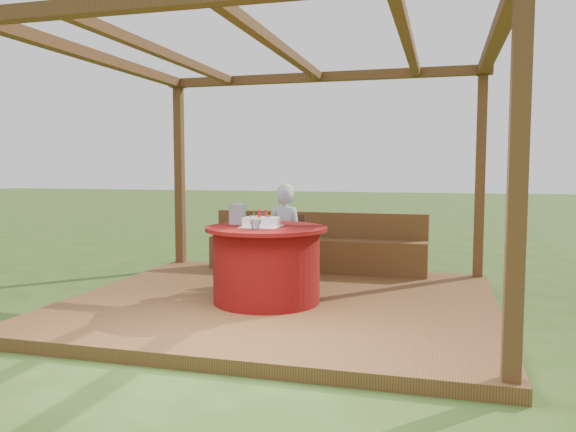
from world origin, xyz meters
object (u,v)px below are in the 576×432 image
object	(u,v)px
chair	(288,246)
gift_bag	(237,214)
drinking_glass	(255,225)
birthday_cake	(261,222)
bench	(316,252)
elderly_woman	(285,233)
table	(267,264)

from	to	relation	value
chair	gift_bag	distance (m)	1.11
gift_bag	drinking_glass	bearing A→B (deg)	-41.33
birthday_cake	drinking_glass	world-z (taller)	birthday_cake
bench	gift_bag	xyz separation A→B (m)	(-0.49, -1.78, 0.65)
gift_bag	drinking_glass	world-z (taller)	gift_bag
elderly_woman	drinking_glass	distance (m)	1.33
chair	drinking_glass	bearing A→B (deg)	-87.60
bench	drinking_glass	size ratio (longest dim) A/B	26.95
gift_bag	drinking_glass	distance (m)	0.62
table	elderly_woman	xyz separation A→B (m)	(-0.06, 0.96, 0.22)
bench	gift_bag	world-z (taller)	gift_bag
bench	birthday_cake	bearing A→B (deg)	-94.68
bench	table	bearing A→B (deg)	-93.33
chair	drinking_glass	distance (m)	1.51
table	drinking_glass	world-z (taller)	drinking_glass
table	gift_bag	xyz separation A→B (m)	(-0.38, 0.14, 0.51)
elderly_woman	drinking_glass	size ratio (longest dim) A/B	11.06
table	birthday_cake	size ratio (longest dim) A/B	3.34
chair	gift_bag	size ratio (longest dim) A/B	3.78
bench	gift_bag	distance (m)	1.95
gift_bag	birthday_cake	bearing A→B (deg)	-15.11
gift_bag	table	bearing A→B (deg)	-8.72
chair	table	bearing A→B (deg)	-86.75
elderly_woman	birthday_cake	bearing A→B (deg)	-89.12
drinking_glass	gift_bag	bearing A→B (deg)	127.20
drinking_glass	birthday_cake	bearing A→B (deg)	97.95
elderly_woman	gift_bag	size ratio (longest dim) A/B	5.60
bench	chair	size ratio (longest dim) A/B	3.61
birthday_cake	gift_bag	size ratio (longest dim) A/B	1.75
elderly_woman	chair	bearing A→B (deg)	89.93
table	drinking_glass	xyz separation A→B (m)	(-0.00, -0.36, 0.45)
birthday_cake	table	bearing A→B (deg)	28.93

